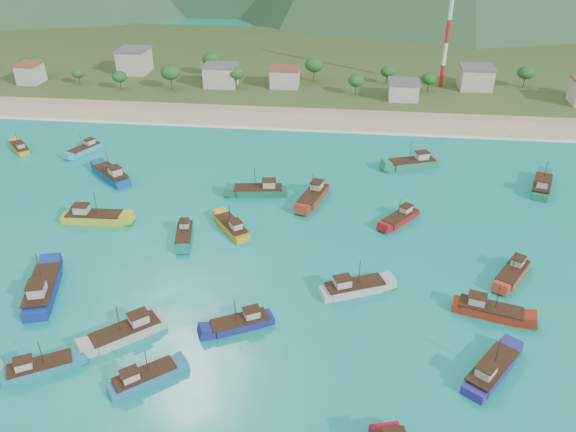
# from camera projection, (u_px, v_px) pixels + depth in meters

# --- Properties ---
(ground) EXTENTS (600.00, 600.00, 0.00)m
(ground) POSITION_uv_depth(u_px,v_px,m) (259.00, 288.00, 87.98)
(ground) COLOR #0C8388
(ground) RESTS_ON ground
(beach) EXTENTS (400.00, 18.00, 1.20)m
(beach) POSITION_uv_depth(u_px,v_px,m) (305.00, 118.00, 156.20)
(beach) COLOR beige
(beach) RESTS_ON ground
(land) EXTENTS (400.00, 110.00, 2.40)m
(land) POSITION_uv_depth(u_px,v_px,m) (320.00, 62.00, 208.88)
(land) COLOR #385123
(land) RESTS_ON ground
(surf_line) EXTENTS (400.00, 2.50, 0.08)m
(surf_line) POSITION_uv_depth(u_px,v_px,m) (302.00, 130.00, 148.00)
(surf_line) COLOR white
(surf_line) RESTS_ON ground
(village) EXTENTS (206.57, 27.82, 7.49)m
(village) POSITION_uv_depth(u_px,v_px,m) (363.00, 78.00, 173.92)
(village) COLOR beige
(village) RESTS_ON ground
(vegetation) EXTENTS (272.85, 25.58, 8.08)m
(vegetation) POSITION_uv_depth(u_px,v_px,m) (315.00, 75.00, 174.87)
(vegetation) COLOR #235623
(vegetation) RESTS_ON ground
(radio_tower) EXTENTS (1.20, 1.20, 40.42)m
(radio_tower) POSITION_uv_depth(u_px,v_px,m) (449.00, 20.00, 166.40)
(radio_tower) COLOR red
(radio_tower) RESTS_ON ground
(boat_0) EXTENTS (9.93, 9.30, 6.21)m
(boat_0) POSITION_uv_depth(u_px,v_px,m) (127.00, 333.00, 77.82)
(boat_0) COLOR #B5B0A4
(boat_0) RESTS_ON ground
(boat_3) EXTENTS (6.15, 11.36, 6.44)m
(boat_3) POSITION_uv_depth(u_px,v_px,m) (313.00, 197.00, 113.14)
(boat_3) COLOR maroon
(boat_3) RESTS_ON ground
(boat_4) EXTENTS (11.32, 4.67, 6.49)m
(boat_4) POSITION_uv_depth(u_px,v_px,m) (259.00, 191.00, 115.27)
(boat_4) COLOR #16644C
(boat_4) RESTS_ON ground
(boat_5) EXTENTS (9.37, 6.65, 5.41)m
(boat_5) POSITION_uv_depth(u_px,v_px,m) (241.00, 324.00, 79.69)
(boat_5) COLOR navy
(boat_5) RESTS_ON ground
(boat_6) EXTENTS (6.74, 11.54, 6.55)m
(boat_6) POSITION_uv_depth(u_px,v_px,m) (542.00, 187.00, 117.04)
(boat_6) COLOR #1A6757
(boat_6) RESTS_ON ground
(boat_7) EXTENTS (7.68, 8.80, 5.36)m
(boat_7) POSITION_uv_depth(u_px,v_px,m) (400.00, 218.00, 105.88)
(boat_7) COLOR maroon
(boat_7) RESTS_ON ground
(boat_9) EXTENTS (10.51, 5.50, 5.96)m
(boat_9) POSITION_uv_depth(u_px,v_px,m) (489.00, 311.00, 81.98)
(boat_9) COLOR maroon
(boat_9) RESTS_ON ground
(boat_10) EXTENTS (10.86, 10.36, 6.85)m
(boat_10) POSITION_uv_depth(u_px,v_px,m) (112.00, 175.00, 121.67)
(boat_10) COLOR #12488C
(boat_10) RESTS_ON ground
(boat_11) EXTENTS (8.61, 10.24, 6.16)m
(boat_11) POSITION_uv_depth(u_px,v_px,m) (491.00, 372.00, 71.45)
(boat_11) COLOR navy
(boat_11) RESTS_ON ground
(boat_13) EXTENTS (8.37, 7.55, 5.16)m
(boat_13) POSITION_uv_depth(u_px,v_px,m) (144.00, 378.00, 70.68)
(boat_13) COLOR #27699E
(boat_13) RESTS_ON ground
(boat_14) EXTENTS (7.90, 9.31, 5.61)m
(boat_14) POSITION_uv_depth(u_px,v_px,m) (232.00, 228.00, 102.84)
(boat_14) COLOR gold
(boat_14) RESTS_ON ground
(boat_15) EXTENTS (10.62, 6.88, 6.06)m
(boat_15) POSITION_uv_depth(u_px,v_px,m) (354.00, 288.00, 86.71)
(boat_15) COLOR beige
(boat_15) RESTS_ON ground
(boat_16) EXTENTS (7.62, 7.86, 5.00)m
(boat_16) POSITION_uv_depth(u_px,v_px,m) (20.00, 148.00, 135.62)
(boat_16) COLOR gold
(boat_16) RESTS_ON ground
(boat_17) EXTENTS (11.48, 3.89, 6.70)m
(boat_17) POSITION_uv_depth(u_px,v_px,m) (94.00, 218.00, 105.65)
(boat_17) COLOR gold
(boat_17) RESTS_ON ground
(boat_20) EXTENTS (11.84, 7.24, 6.73)m
(boat_20) POSITION_uv_depth(u_px,v_px,m) (413.00, 164.00, 127.10)
(boat_20) COLOR #207A55
(boat_20) RESTS_ON ground
(boat_23) EXTENTS (6.15, 9.29, 5.32)m
(boat_23) POSITION_uv_depth(u_px,v_px,m) (85.00, 150.00, 134.86)
(boat_23) COLOR #3099BD
(boat_23) RESTS_ON ground
(boat_25) EXTENTS (4.30, 9.08, 5.17)m
(boat_25) POSITION_uv_depth(u_px,v_px,m) (184.00, 235.00, 100.76)
(boat_25) COLOR #11725E
(boat_25) RESTS_ON ground
(boat_26) EXTENTS (7.30, 9.45, 5.55)m
(boat_26) POSITION_uv_depth(u_px,v_px,m) (512.00, 273.00, 90.30)
(boat_26) COLOR #B13A22
(boat_26) RESTS_ON ground
(boat_29) EXTENTS (7.21, 13.15, 7.45)m
(boat_29) POSITION_uv_depth(u_px,v_px,m) (43.00, 290.00, 85.86)
(boat_29) COLOR navy
(boat_29) RESTS_ON ground
(boat_30) EXTENTS (8.97, 6.66, 5.22)m
(boat_30) POSITION_uv_depth(u_px,v_px,m) (39.00, 368.00, 72.18)
(boat_30) COLOR teal
(boat_30) RESTS_ON ground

